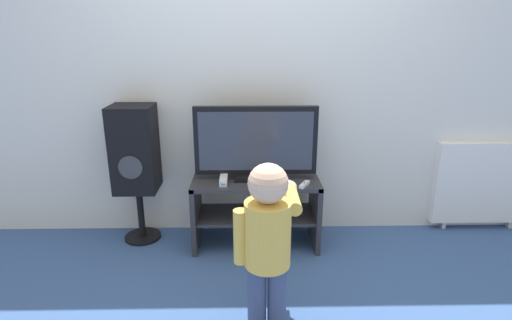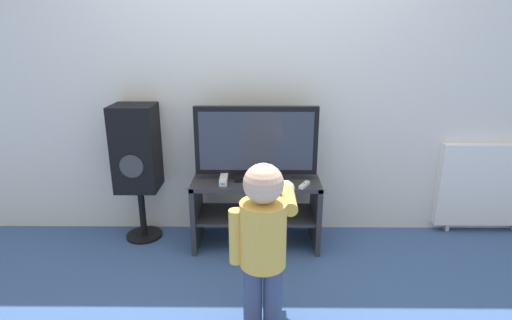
% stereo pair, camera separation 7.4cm
% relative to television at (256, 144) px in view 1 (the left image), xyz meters
% --- Properties ---
extents(ground_plane, '(16.00, 16.00, 0.00)m').
position_rel_television_xyz_m(ground_plane, '(0.00, -0.23, -0.79)').
color(ground_plane, '#38568C').
extents(wall_back, '(10.00, 0.06, 2.60)m').
position_rel_television_xyz_m(wall_back, '(0.00, 0.27, 0.51)').
color(wall_back, silver).
rests_on(wall_back, ground_plane).
extents(tv_stand, '(0.94, 0.42, 0.53)m').
position_rel_television_xyz_m(tv_stand, '(0.00, -0.02, -0.45)').
color(tv_stand, '#2D2D33').
rests_on(tv_stand, ground_plane).
extents(television, '(0.89, 0.20, 0.54)m').
position_rel_television_xyz_m(television, '(0.00, 0.00, 0.00)').
color(television, black).
rests_on(television, tv_stand).
extents(game_console, '(0.05, 0.17, 0.05)m').
position_rel_television_xyz_m(game_console, '(-0.23, -0.09, -0.24)').
color(game_console, white).
rests_on(game_console, tv_stand).
extents(remote_primary, '(0.09, 0.13, 0.03)m').
position_rel_television_xyz_m(remote_primary, '(0.34, -0.16, -0.25)').
color(remote_primary, white).
rests_on(remote_primary, tv_stand).
extents(remote_secondary, '(0.04, 0.13, 0.03)m').
position_rel_television_xyz_m(remote_secondary, '(0.11, -0.11, -0.25)').
color(remote_secondary, white).
rests_on(remote_secondary, tv_stand).
extents(child, '(0.36, 0.52, 0.95)m').
position_rel_television_xyz_m(child, '(0.05, -0.94, -0.23)').
color(child, '#3F4C72').
rests_on(child, ground_plane).
extents(speaker_tower, '(0.31, 0.30, 1.07)m').
position_rel_television_xyz_m(speaker_tower, '(-0.90, 0.07, -0.08)').
color(speaker_tower, black).
rests_on(speaker_tower, ground_plane).
extents(radiator, '(0.80, 0.08, 0.74)m').
position_rel_television_xyz_m(radiator, '(1.86, 0.20, -0.40)').
color(radiator, white).
rests_on(radiator, ground_plane).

